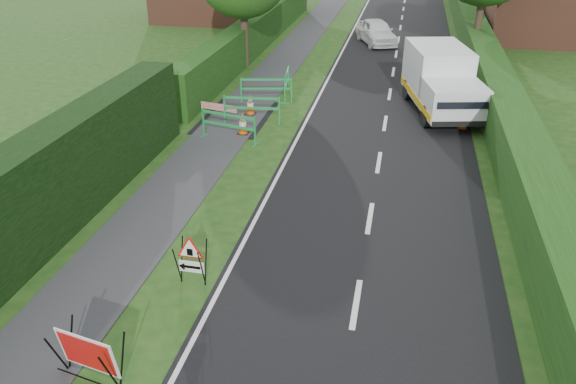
{
  "coord_description": "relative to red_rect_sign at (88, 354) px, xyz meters",
  "views": [
    {
      "loc": [
        3.0,
        -8.07,
        7.26
      ],
      "look_at": [
        0.52,
        3.71,
        0.96
      ],
      "focal_mm": 35.0,
      "sensor_mm": 36.0,
      "label": 1
    }
  ],
  "objects": [
    {
      "name": "ground",
      "position": [
        1.7,
        1.9,
        -0.55
      ],
      "size": [
        120.0,
        120.0,
        0.0
      ],
      "primitive_type": "plane",
      "color": "#184012",
      "rests_on": "ground"
    },
    {
      "name": "hedge_east",
      "position": [
        8.2,
        17.9,
        -0.55
      ],
      "size": [
        1.2,
        50.0,
        1.5
      ],
      "primitive_type": "cube",
      "color": "#14380F",
      "rests_on": "ground"
    },
    {
      "name": "ped_barrier_2",
      "position": [
        -0.62,
        14.92,
        0.08
      ],
      "size": [
        2.09,
        0.77,
        1.0
      ],
      "rotation": [
        0.0,
        0.0,
        0.21
      ],
      "color": "#188839",
      "rests_on": "ground"
    },
    {
      "name": "traffic_cone_3",
      "position": [
        -0.59,
        11.37,
        -0.16
      ],
      "size": [
        0.38,
        0.38,
        0.79
      ],
      "color": "black",
      "rests_on": "ground"
    },
    {
      "name": "traffic_cone_4",
      "position": [
        -0.86,
        13.36,
        -0.16
      ],
      "size": [
        0.38,
        0.38,
        0.79
      ],
      "color": "black",
      "rests_on": "ground"
    },
    {
      "name": "road_surface",
      "position": [
        4.2,
        36.9,
        -0.55
      ],
      "size": [
        6.0,
        90.0,
        0.02
      ],
      "primitive_type": "cube",
      "color": "black",
      "rests_on": "ground"
    },
    {
      "name": "traffic_cone_1",
      "position": [
        6.66,
        15.65,
        -0.16
      ],
      "size": [
        0.38,
        0.38,
        0.79
      ],
      "color": "black",
      "rests_on": "ground"
    },
    {
      "name": "ped_barrier_3",
      "position": [
        0.01,
        15.86,
        0.08
      ],
      "size": [
        0.62,
        2.09,
        1.0
      ],
      "rotation": [
        0.0,
        0.0,
        1.7
      ],
      "color": "#188839",
      "rests_on": "ground"
    },
    {
      "name": "ped_barrier_0",
      "position": [
        -0.86,
        10.65,
        0.08
      ],
      "size": [
        2.08,
        0.82,
        1.0
      ],
      "rotation": [
        0.0,
        0.0,
        -0.24
      ],
      "color": "#188839",
      "rests_on": "ground"
    },
    {
      "name": "red_rect_sign",
      "position": [
        0.0,
        0.0,
        0.0
      ],
      "size": [
        1.22,
        0.87,
        0.96
      ],
      "rotation": [
        0.0,
        0.0,
        -0.19
      ],
      "color": "black",
      "rests_on": "ground"
    },
    {
      "name": "footpath",
      "position": [
        -1.3,
        36.9,
        -0.54
      ],
      "size": [
        2.0,
        90.0,
        0.02
      ],
      "primitive_type": "cube",
      "color": "#2D2D30",
      "rests_on": "ground"
    },
    {
      "name": "ped_barrier_1",
      "position": [
        -0.57,
        12.53,
        0.08
      ],
      "size": [
        2.09,
        0.58,
        1.0
      ],
      "rotation": [
        0.0,
        0.0,
        0.11
      ],
      "color": "#188839",
      "rests_on": "ground"
    },
    {
      "name": "hedge_west_far",
      "position": [
        -3.3,
        23.9,
        -0.55
      ],
      "size": [
        1.0,
        24.0,
        1.8
      ],
      "primitive_type": "cube",
      "color": "#14380F",
      "rests_on": "ground"
    },
    {
      "name": "hatchback_car",
      "position": [
        2.97,
        26.19,
        0.11
      ],
      "size": [
        2.87,
        4.19,
        1.33
      ],
      "primitive_type": "imported",
      "rotation": [
        0.0,
        0.0,
        0.37
      ],
      "color": "white",
      "rests_on": "ground"
    },
    {
      "name": "traffic_cone_0",
      "position": [
        6.93,
        13.44,
        -0.16
      ],
      "size": [
        0.38,
        0.38,
        0.79
      ],
      "color": "black",
      "rests_on": "ground"
    },
    {
      "name": "traffic_cone_2",
      "position": [
        6.84,
        17.55,
        -0.16
      ],
      "size": [
        0.38,
        0.38,
        0.79
      ],
      "color": "black",
      "rests_on": "ground"
    },
    {
      "name": "triangle_sign",
      "position": [
        0.71,
        2.87,
        0.14
      ],
      "size": [
        0.69,
        0.69,
        0.99
      ],
      "rotation": [
        0.0,
        0.0,
        -0.01
      ],
      "color": "black",
      "rests_on": "ground"
    },
    {
      "name": "works_van",
      "position": [
        6.1,
        15.27,
        0.68
      ],
      "size": [
        3.09,
        5.39,
        2.32
      ],
      "rotation": [
        0.0,
        0.0,
        0.23
      ],
      "color": "silver",
      "rests_on": "ground"
    },
    {
      "name": "redwhite_plank",
      "position": [
        -1.87,
        12.65,
        -0.55
      ],
      "size": [
        1.48,
        0.35,
        0.25
      ],
      "primitive_type": "cube",
      "rotation": [
        0.0,
        0.0,
        -0.21
      ],
      "color": "red",
      "rests_on": "ground"
    }
  ]
}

